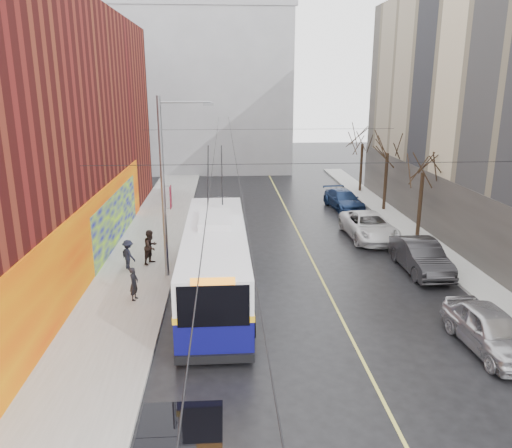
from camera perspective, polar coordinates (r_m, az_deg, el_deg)
The scene contains 21 objects.
ground at distance 17.19m, azimuth 8.50°, elevation -18.06°, with size 140.00×140.00×0.00m, color black.
sidewalk_left at distance 27.99m, azimuth -13.11°, elevation -4.42°, with size 4.00×60.00×0.15m, color gray.
sidewalk_right at distance 30.22m, azimuth 20.64°, elevation -3.53°, with size 2.00×60.00×0.15m, color gray.
lane_line at distance 29.90m, azimuth 5.81°, elevation -2.92°, with size 0.12×50.00×0.01m, color #BFB74C.
building_far at distance 58.99m, azimuth -6.49°, elevation 15.13°, with size 20.50×12.10×18.00m.
streetlight_pole at distance 24.55m, azimuth -10.23°, elevation 4.51°, with size 2.65×0.60×9.00m.
catenary_wires at distance 28.90m, azimuth -2.13°, elevation 9.21°, with size 18.00×60.00×0.22m.
tree_near at distance 32.68m, azimuth 18.65°, elevation 6.91°, with size 3.20×3.20×6.40m.
tree_mid at distance 39.17m, azimuth 14.87°, elevation 8.95°, with size 3.20×3.20×6.68m.
tree_far at distance 45.84m, azimuth 12.13°, elevation 9.89°, with size 3.20×3.20×6.57m.
puddle at distance 15.46m, azimuth -8.71°, elevation -22.42°, with size 2.43×2.80×0.01m, color black.
pigeons_flying at distance 23.96m, azimuth -1.71°, elevation 8.02°, with size 3.83×1.67×1.73m.
trolleybus at distance 23.12m, azimuth -4.65°, elevation -4.03°, with size 3.13×13.13×6.19m.
parked_car_a at distance 20.64m, azimuth 25.20°, elevation -10.85°, with size 1.89×4.70×1.60m, color #AFAFB4.
parked_car_b at distance 27.46m, azimuth 18.30°, elevation -3.53°, with size 1.78×5.09×1.68m, color #272729.
parked_car_c at distance 32.49m, azimuth 12.78°, elevation -0.23°, with size 2.68×5.81×1.61m, color silver.
parked_car_d at distance 39.86m, azimuth 9.97°, elevation 2.75°, with size 2.06×5.08×1.47m, color navy.
following_car at distance 36.96m, azimuth -4.06°, elevation 1.92°, with size 1.71×4.26×1.45m, color #B7B7BC.
pedestrian_a at distance 23.07m, azimuth -13.77°, elevation -6.64°, with size 0.56×0.37×1.53m, color black.
pedestrian_b at distance 27.37m, azimuth -11.94°, elevation -2.57°, with size 0.91×0.71×1.87m, color black.
pedestrian_c at distance 26.87m, azimuth -14.39°, elevation -3.41°, with size 1.02×0.58×1.57m, color black.
Camera 1 is at (-3.31, -13.94, 9.51)m, focal length 35.00 mm.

